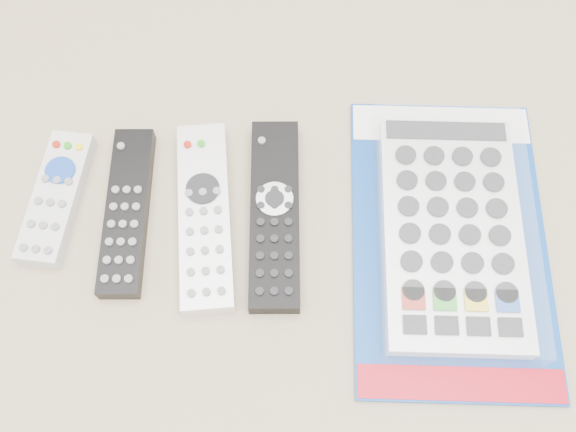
{
  "coord_description": "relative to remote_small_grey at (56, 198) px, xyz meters",
  "views": [
    {
      "loc": [
        0.01,
        -0.26,
        0.66
      ],
      "look_at": [
        0.03,
        0.03,
        0.01
      ],
      "focal_mm": 40.0,
      "sensor_mm": 36.0,
      "label": 1
    }
  ],
  "objects": [
    {
      "name": "remote_small_grey",
      "position": [
        0.0,
        0.0,
        0.0
      ],
      "size": [
        0.08,
        0.17,
        0.02
      ],
      "rotation": [
        0.0,
        0.0,
        -0.18
      ],
      "color": "silver",
      "rests_on": "ground"
    },
    {
      "name": "remote_slim_black",
      "position": [
        0.08,
        -0.02,
        -0.0
      ],
      "size": [
        0.06,
        0.2,
        0.02
      ],
      "rotation": [
        0.0,
        0.0,
        -0.06
      ],
      "color": "black",
      "rests_on": "ground"
    },
    {
      "name": "remote_silver_dvd",
      "position": [
        0.17,
        -0.03,
        0.0
      ],
      "size": [
        0.06,
        0.23,
        0.03
      ],
      "rotation": [
        0.0,
        0.0,
        0.03
      ],
      "color": "silver",
      "rests_on": "ground"
    },
    {
      "name": "remote_large_black",
      "position": [
        0.25,
        -0.03,
        0.0
      ],
      "size": [
        0.07,
        0.23,
        0.02
      ],
      "rotation": [
        0.0,
        0.0,
        -0.05
      ],
      "color": "black",
      "rests_on": "ground"
    },
    {
      "name": "jumbo_remote_packaged",
      "position": [
        0.44,
        -0.07,
        0.01
      ],
      "size": [
        0.24,
        0.37,
        0.05
      ],
      "rotation": [
        0.0,
        0.0,
        -0.09
      ],
      "color": "navy",
      "rests_on": "ground"
    }
  ]
}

